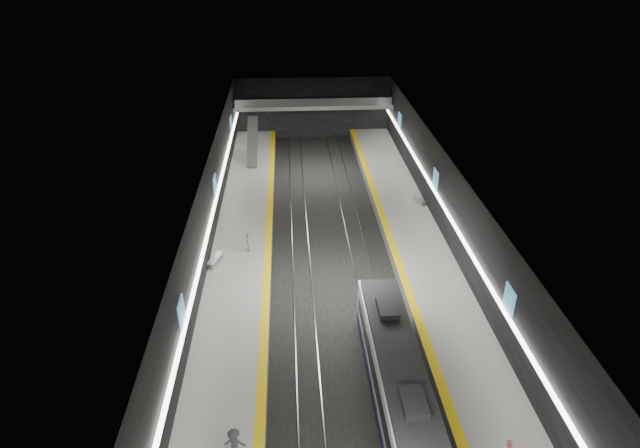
{
  "coord_description": "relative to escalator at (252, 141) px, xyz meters",
  "views": [
    {
      "loc": [
        -3.28,
        -33.57,
        24.61
      ],
      "look_at": [
        -0.77,
        6.85,
        2.2
      ],
      "focal_mm": 30.0,
      "sensor_mm": 36.0,
      "label": 1
    }
  ],
  "objects": [
    {
      "name": "tile_surface_left",
      "position": [
        0.0,
        -26.0,
        -1.89
      ],
      "size": [
        5.0,
        70.0,
        0.02
      ],
      "primitive_type": "cube",
      "color": "#979893",
      "rests_on": "platform_left"
    },
    {
      "name": "passenger_left_b",
      "position": [
        1.03,
        -41.08,
        -1.04
      ],
      "size": [
        1.19,
        0.78,
        1.73
      ],
      "primitive_type": "imported",
      "rotation": [
        0.0,
        0.0,
        3.01
      ],
      "color": "#3C3D44",
      "rests_on": "platform_left"
    },
    {
      "name": "wall_right",
      "position": [
        17.5,
        -26.0,
        1.1
      ],
      "size": [
        0.04,
        70.0,
        8.0
      ],
      "primitive_type": "cube",
      "color": "black",
      "rests_on": "ground"
    },
    {
      "name": "tactile_strip_left",
      "position": [
        2.2,
        -26.0,
        -1.88
      ],
      "size": [
        0.6,
        70.0,
        0.02
      ],
      "primitive_type": "cube",
      "color": "yellow",
      "rests_on": "platform_left"
    },
    {
      "name": "ground",
      "position": [
        7.5,
        -26.0,
        -2.9
      ],
      "size": [
        70.0,
        70.0,
        0.0
      ],
      "primitive_type": "plane",
      "color": "black",
      "rests_on": "ground"
    },
    {
      "name": "cove_light_left",
      "position": [
        -2.3,
        -26.0,
        0.9
      ],
      "size": [
        0.25,
        68.6,
        0.12
      ],
      "primitive_type": "cube",
      "color": "white",
      "rests_on": "wall_left"
    },
    {
      "name": "escalator",
      "position": [
        0.0,
        0.0,
        0.0
      ],
      "size": [
        1.2,
        7.5,
        3.92
      ],
      "primitive_type": "cube",
      "rotation": [
        0.44,
        0.0,
        0.0
      ],
      "color": "#99999E",
      "rests_on": "platform_left"
    },
    {
      "name": "wall_left",
      "position": [
        -2.5,
        -26.0,
        1.1
      ],
      "size": [
        0.04,
        70.0,
        8.0
      ],
      "primitive_type": "cube",
      "color": "black",
      "rests_on": "ground"
    },
    {
      "name": "rails",
      "position": [
        7.5,
        -26.0,
        -2.84
      ],
      "size": [
        6.52,
        70.0,
        0.12
      ],
      "color": "gray",
      "rests_on": "ground"
    },
    {
      "name": "platform_left",
      "position": [
        0.0,
        -26.0,
        -2.4
      ],
      "size": [
        5.0,
        70.0,
        1.0
      ],
      "primitive_type": "cube",
      "color": "slate",
      "rests_on": "ground"
    },
    {
      "name": "passenger_left_a",
      "position": [
        0.61,
        -21.26,
        -1.07
      ],
      "size": [
        0.41,
        0.97,
        1.66
      ],
      "primitive_type": "imported",
      "rotation": [
        0.0,
        0.0,
        -1.57
      ],
      "color": "silver",
      "rests_on": "platform_left"
    },
    {
      "name": "bench_right_far",
      "position": [
        16.9,
        -13.26,
        -1.7
      ],
      "size": [
        1.0,
        1.71,
        0.4
      ],
      "primitive_type": "cube",
      "rotation": [
        0.0,
        0.0,
        0.35
      ],
      "color": "#99999E",
      "rests_on": "platform_right"
    },
    {
      "name": "platform_right",
      "position": [
        15.0,
        -26.0,
        -2.4
      ],
      "size": [
        5.0,
        70.0,
        1.0
      ],
      "primitive_type": "cube",
      "color": "slate",
      "rests_on": "ground"
    },
    {
      "name": "tile_surface_right",
      "position": [
        15.0,
        -26.0,
        -1.89
      ],
      "size": [
        5.0,
        70.0,
        0.02
      ],
      "primitive_type": "cube",
      "color": "#979893",
      "rests_on": "platform_right"
    },
    {
      "name": "wall_back",
      "position": [
        7.5,
        9.0,
        1.1
      ],
      "size": [
        20.0,
        0.04,
        8.0
      ],
      "primitive_type": "cube",
      "color": "black",
      "rests_on": "ground"
    },
    {
      "name": "mezzanine_bridge",
      "position": [
        7.5,
        6.93,
        2.14
      ],
      "size": [
        20.0,
        3.0,
        1.5
      ],
      "color": "gray",
      "rests_on": "wall_left"
    },
    {
      "name": "ceiling",
      "position": [
        7.5,
        -26.0,
        5.1
      ],
      "size": [
        20.0,
        70.0,
        0.04
      ],
      "primitive_type": "cube",
      "rotation": [
        3.14,
        0.0,
        0.0
      ],
      "color": "beige",
      "rests_on": "wall_left"
    },
    {
      "name": "tactile_strip_right",
      "position": [
        12.8,
        -26.0,
        -1.88
      ],
      "size": [
        0.6,
        70.0,
        0.02
      ],
      "primitive_type": "cube",
      "color": "yellow",
      "rests_on": "platform_right"
    },
    {
      "name": "bench_left_far",
      "position": [
        -2.0,
        -23.0,
        -1.65
      ],
      "size": [
        1.21,
        2.13,
        0.5
      ],
      "primitive_type": "cube",
      "rotation": [
        0.0,
        0.0,
        -0.33
      ],
      "color": "#99999E",
      "rests_on": "platform_left"
    },
    {
      "name": "cove_light_right",
      "position": [
        17.3,
        -26.0,
        0.9
      ],
      "size": [
        0.25,
        68.6,
        0.12
      ],
      "primitive_type": "cube",
      "color": "white",
      "rests_on": "wall_right"
    },
    {
      "name": "ad_posters",
      "position": [
        7.5,
        -25.0,
        1.6
      ],
      "size": [
        19.94,
        53.5,
        2.2
      ],
      "color": "#428BC8",
      "rests_on": "wall_left"
    }
  ]
}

